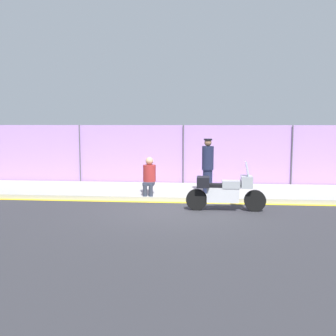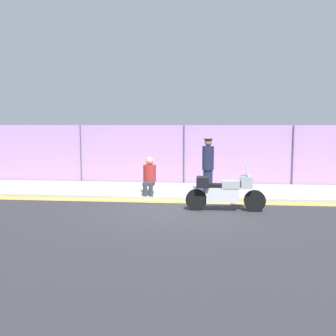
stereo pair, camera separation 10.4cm
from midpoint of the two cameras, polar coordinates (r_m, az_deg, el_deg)
name	(u,v)px [view 1 (the left image)]	position (r m, az deg, el deg)	size (l,w,h in m)	color
ground_plane	(175,210)	(11.58, 0.75, -6.17)	(120.00, 120.00, 0.00)	#2D2D33
sidewalk	(181,191)	(14.31, 1.66, -3.40)	(31.56, 3.16, 0.15)	#9E9E99
curb_paint_stripe	(178,202)	(12.69, 1.17, -5.02)	(31.56, 0.18, 0.01)	gold
storefront_fence	(183,156)	(15.82, 2.06, 1.78)	(29.98, 0.17, 2.46)	#AD7FC6
motorcycle	(225,191)	(11.55, 8.00, -3.33)	(2.31, 0.51, 1.45)	black
officer_standing	(208,165)	(13.48, 5.57, 0.39)	(0.40, 0.40, 1.87)	#191E38
person_seated_on_curb	(149,174)	(13.19, -2.97, -0.92)	(0.43, 0.67, 1.26)	#2D3342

